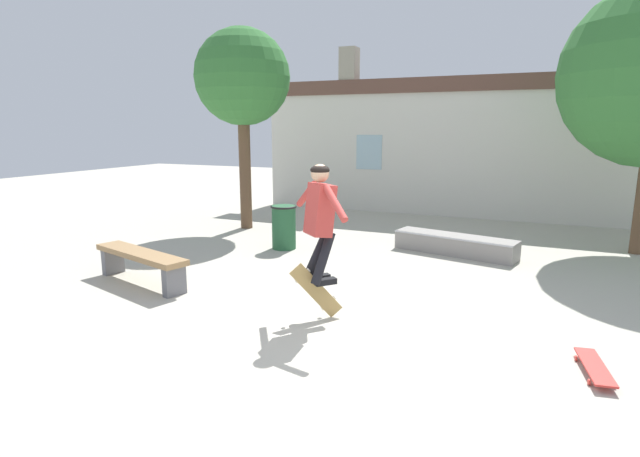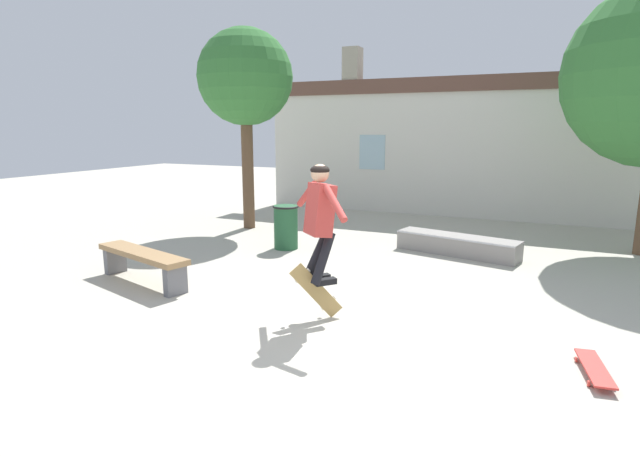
# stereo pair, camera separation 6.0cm
# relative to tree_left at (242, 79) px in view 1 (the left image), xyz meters

# --- Properties ---
(ground_plane) EXTENTS (40.00, 40.00, 0.00)m
(ground_plane) POSITION_rel_tree_left_xyz_m (4.23, -4.96, -3.25)
(ground_plane) COLOR #B2AD9E
(building_backdrop) EXTENTS (11.28, 0.52, 4.29)m
(building_backdrop) POSITION_rel_tree_left_xyz_m (4.20, 3.47, -1.45)
(building_backdrop) COLOR beige
(building_backdrop) RESTS_ON ground_plane
(tree_left) EXTENTS (2.05, 2.05, 4.31)m
(tree_left) POSITION_rel_tree_left_xyz_m (0.00, 0.00, 0.00)
(tree_left) COLOR brown
(tree_left) RESTS_ON ground_plane
(park_bench) EXTENTS (1.89, 0.86, 0.48)m
(park_bench) POSITION_rel_tree_left_xyz_m (0.79, -4.12, -2.90)
(park_bench) COLOR #99754C
(park_bench) RESTS_ON ground_plane
(skate_ledge) EXTENTS (2.22, 0.98, 0.34)m
(skate_ledge) POSITION_rel_tree_left_xyz_m (4.69, -0.52, -3.08)
(skate_ledge) COLOR gray
(skate_ledge) RESTS_ON ground_plane
(trash_bin) EXTENTS (0.48, 0.48, 0.81)m
(trash_bin) POSITION_rel_tree_left_xyz_m (1.69, -1.39, -2.82)
(trash_bin) COLOR #235633
(trash_bin) RESTS_ON ground_plane
(skater) EXTENTS (1.01, 0.89, 1.40)m
(skater) POSITION_rel_tree_left_xyz_m (3.71, -4.30, -1.99)
(skater) COLOR #B23833
(skateboard_flipping) EXTENTS (0.54, 0.39, 0.70)m
(skateboard_flipping) POSITION_rel_tree_left_xyz_m (3.68, -4.33, -2.90)
(skateboard_flipping) COLOR #AD894C
(skateboard_resting) EXTENTS (0.31, 0.79, 0.08)m
(skateboard_resting) POSITION_rel_tree_left_xyz_m (6.59, -4.54, -3.18)
(skateboard_resting) COLOR red
(skateboard_resting) RESTS_ON ground_plane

